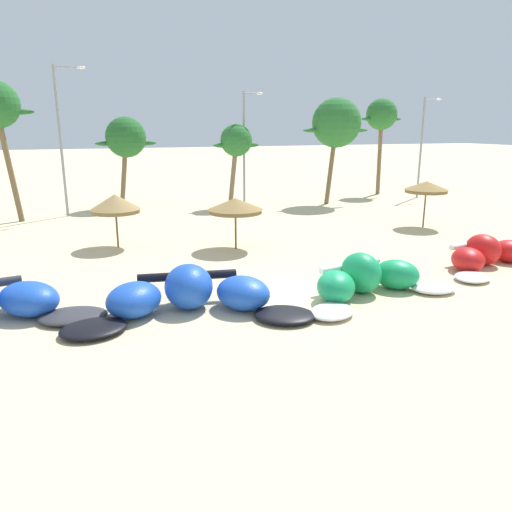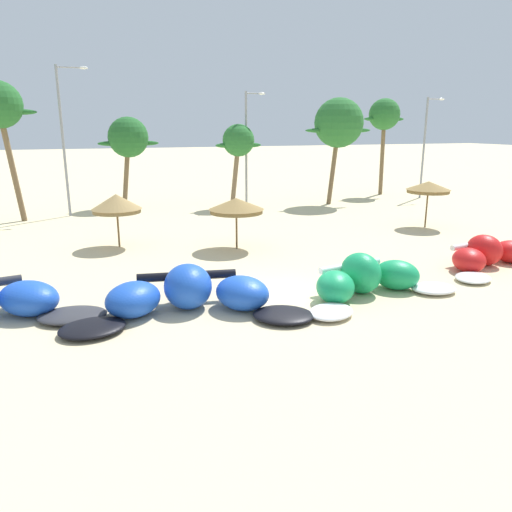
{
  "view_description": "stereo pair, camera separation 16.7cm",
  "coord_description": "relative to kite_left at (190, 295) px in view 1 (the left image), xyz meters",
  "views": [
    {
      "loc": [
        -6.89,
        -16.16,
        6.15
      ],
      "look_at": [
        -0.1,
        2.0,
        1.0
      ],
      "focal_mm": 34.45,
      "sensor_mm": 36.0,
      "label": 1
    },
    {
      "loc": [
        -6.73,
        -16.22,
        6.15
      ],
      "look_at": [
        -0.1,
        2.0,
        1.0
      ],
      "focal_mm": 34.45,
      "sensor_mm": 36.0,
      "label": 2
    }
  ],
  "objects": [
    {
      "name": "kite_center",
      "position": [
        13.94,
        0.81,
        -0.05
      ],
      "size": [
        6.84,
        3.69,
        1.4
      ],
      "color": "white",
      "rests_on": "ground"
    },
    {
      "name": "kite_left_of_center",
      "position": [
        6.62,
        -0.6,
        -0.0
      ],
      "size": [
        6.91,
        3.77,
        1.54
      ],
      "color": "white",
      "rests_on": "ground"
    },
    {
      "name": "palm_left_of_gap",
      "position": [
        0.73,
        23.73,
        4.65
      ],
      "size": [
        4.55,
        3.04,
        6.84
      ],
      "color": "brown",
      "rests_on": "ground"
    },
    {
      "name": "beach_umbrella_near_palms",
      "position": [
        17.05,
        9.18,
        1.92
      ],
      "size": [
        2.67,
        2.67,
        2.86
      ],
      "color": "brown",
      "rests_on": "ground"
    },
    {
      "name": "ground_plane",
      "position": [
        3.5,
        0.65,
        -0.59
      ],
      "size": [
        260.0,
        260.0,
        0.0
      ],
      "primitive_type": "plane",
      "color": "beige"
    },
    {
      "name": "kite_left",
      "position": [
        0.0,
        0.0,
        0.0
      ],
      "size": [
        8.37,
        4.56,
        1.54
      ],
      "color": "black",
      "rests_on": "ground"
    },
    {
      "name": "beach_umbrella_near_van",
      "position": [
        -1.42,
        10.4,
        1.71
      ],
      "size": [
        2.56,
        2.56,
        2.78
      ],
      "color": "brown",
      "rests_on": "ground"
    },
    {
      "name": "lamppost_east_center",
      "position": [
        25.29,
        20.1,
        4.19
      ],
      "size": [
        1.78,
        0.24,
        8.5
      ],
      "color": "gray",
      "rests_on": "ground"
    },
    {
      "name": "palm_center_left",
      "position": [
        8.61,
        20.94,
        4.37
      ],
      "size": [
        3.65,
        2.43,
        6.3
      ],
      "color": "#7F6647",
      "rests_on": "ground"
    },
    {
      "name": "beach_umbrella_middle",
      "position": [
        4.26,
        7.94,
        1.65
      ],
      "size": [
        2.81,
        2.81,
        2.63
      ],
      "color": "brown",
      "rests_on": "ground"
    },
    {
      "name": "lamppost_west_center",
      "position": [
        9.52,
        21.35,
        4.28
      ],
      "size": [
        1.65,
        0.24,
        8.69
      ],
      "color": "gray",
      "rests_on": "ground"
    },
    {
      "name": "palm_right_of_gap",
      "position": [
        23.09,
        23.26,
        6.4
      ],
      "size": [
        4.13,
        2.75,
        8.53
      ],
      "color": "brown",
      "rests_on": "ground"
    },
    {
      "name": "palm_center_right",
      "position": [
        16.55,
        19.74,
        5.74
      ],
      "size": [
        5.79,
        3.86,
        8.31
      ],
      "color": "brown",
      "rests_on": "ground"
    },
    {
      "name": "lamppost_west",
      "position": [
        -3.7,
        21.03,
        5.01
      ],
      "size": [
        2.09,
        0.24,
        10.04
      ],
      "color": "gray",
      "rests_on": "ground"
    }
  ]
}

